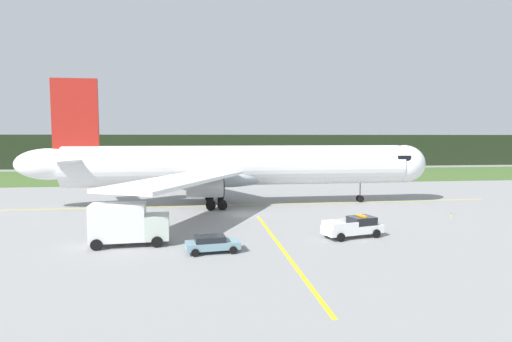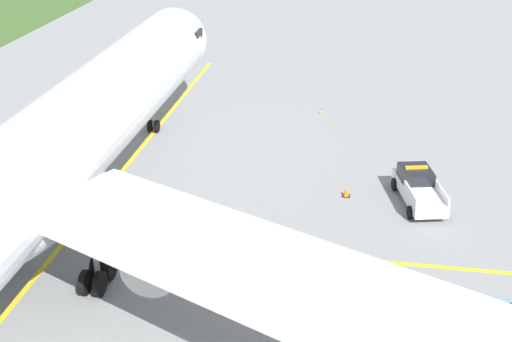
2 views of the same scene
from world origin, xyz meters
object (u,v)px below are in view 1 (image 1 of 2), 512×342
Objects in this scene: ops_pickup_truck at (354,227)px; staff_car at (212,243)px; apron_cone at (338,224)px; airliner at (234,166)px; catering_truck at (127,223)px.

ops_pickup_truck reaches higher than staff_car.
staff_car is 7.19× the size of apron_cone.
airliner reaches higher than apron_cone.
airliner is at bearing 122.81° from apron_cone.
apron_cone is at bearing 30.44° from staff_car.
catering_truck is at bearing -179.22° from ops_pickup_truck.
ops_pickup_truck is 19.48m from catering_truck.
catering_truck is 10.66× the size of apron_cone.
staff_car is at bearing -149.56° from apron_cone.
ops_pickup_truck is 4.22m from apron_cone.
airliner reaches higher than staff_car.
ops_pickup_truck is 1.33× the size of staff_car.
airliner reaches higher than catering_truck.
staff_car is at bearing -165.68° from ops_pickup_truck.
ops_pickup_truck reaches higher than apron_cone.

